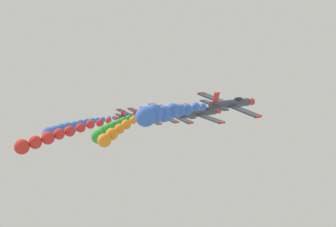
{
  "coord_description": "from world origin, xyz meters",
  "views": [
    {
      "loc": [
        65.72,
        -85.86,
        128.44
      ],
      "look_at": [
        0.0,
        0.0,
        118.84
      ],
      "focal_mm": 61.22,
      "sensor_mm": 36.0,
      "label": 1
    }
  ],
  "objects_px": {
    "airplane_lead": "(133,116)",
    "airplane_left_outer": "(173,113)",
    "airplane_trailing": "(231,103)",
    "airplane_left_inner": "(146,115)",
    "airplane_right_outer": "(199,113)",
    "airplane_right_inner": "(161,114)"
  },
  "relations": [
    {
      "from": "airplane_lead",
      "to": "airplane_left_outer",
      "type": "bearing_deg",
      "value": -39.09
    },
    {
      "from": "airplane_left_outer",
      "to": "airplane_trailing",
      "type": "distance_m",
      "value": 27.2
    },
    {
      "from": "airplane_lead",
      "to": "airplane_trailing",
      "type": "xyz_separation_m",
      "value": [
        53.22,
        -41.51,
        7.65
      ]
    },
    {
      "from": "airplane_lead",
      "to": "airplane_left_inner",
      "type": "bearing_deg",
      "value": -36.44
    },
    {
      "from": "airplane_trailing",
      "to": "airplane_right_outer",
      "type": "bearing_deg",
      "value": 144.14
    },
    {
      "from": "airplane_lead",
      "to": "airplane_trailing",
      "type": "height_order",
      "value": "airplane_trailing"
    },
    {
      "from": "airplane_left_inner",
      "to": "airplane_trailing",
      "type": "height_order",
      "value": "airplane_trailing"
    },
    {
      "from": "airplane_left_inner",
      "to": "airplane_left_outer",
      "type": "distance_m",
      "value": 27.43
    },
    {
      "from": "airplane_lead",
      "to": "airplane_right_outer",
      "type": "bearing_deg",
      "value": -38.42
    },
    {
      "from": "airplane_lead",
      "to": "airplane_left_outer",
      "type": "xyz_separation_m",
      "value": [
        31.46,
        -25.55,
        4.19
      ]
    },
    {
      "from": "airplane_right_outer",
      "to": "airplane_lead",
      "type": "bearing_deg",
      "value": 141.58
    },
    {
      "from": "airplane_left_inner",
      "to": "airplane_right_inner",
      "type": "relative_size",
      "value": 1.0
    },
    {
      "from": "airplane_right_outer",
      "to": "airplane_trailing",
      "type": "distance_m",
      "value": 12.64
    },
    {
      "from": "airplane_right_inner",
      "to": "airplane_left_outer",
      "type": "height_order",
      "value": "airplane_left_outer"
    },
    {
      "from": "airplane_left_inner",
      "to": "airplane_right_inner",
      "type": "xyz_separation_m",
      "value": [
        10.8,
        -8.35,
        1.54
      ]
    },
    {
      "from": "airplane_right_inner",
      "to": "airplane_trailing",
      "type": "height_order",
      "value": "airplane_trailing"
    },
    {
      "from": "airplane_right_outer",
      "to": "airplane_trailing",
      "type": "height_order",
      "value": "airplane_trailing"
    },
    {
      "from": "airplane_left_outer",
      "to": "airplane_trailing",
      "type": "bearing_deg",
      "value": -36.25
    },
    {
      "from": "airplane_lead",
      "to": "airplane_trailing",
      "type": "bearing_deg",
      "value": -37.95
    },
    {
      "from": "airplane_left_outer",
      "to": "airplane_trailing",
      "type": "height_order",
      "value": "airplane_trailing"
    },
    {
      "from": "airplane_left_outer",
      "to": "airplane_lead",
      "type": "bearing_deg",
      "value": 140.91
    },
    {
      "from": "airplane_lead",
      "to": "airplane_right_outer",
      "type": "relative_size",
      "value": 1.0
    }
  ]
}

